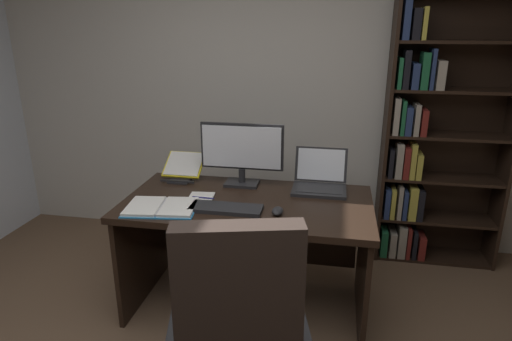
{
  "coord_description": "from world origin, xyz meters",
  "views": [
    {
      "loc": [
        0.49,
        -1.26,
        1.77
      ],
      "look_at": [
        0.05,
        1.1,
        0.97
      ],
      "focal_mm": 30.47,
      "sensor_mm": 36.0,
      "label": 1
    }
  ],
  "objects_px": {
    "reading_stand_with_book": "(183,167)",
    "pen": "(203,198)",
    "computer_mouse": "(277,211)",
    "keyboard": "(226,208)",
    "notepad": "(200,199)",
    "bookshelf": "(430,142)",
    "desk": "(250,226)",
    "laptop": "(320,181)",
    "monitor": "(242,153)",
    "open_binder": "(161,207)"
  },
  "relations": [
    {
      "from": "reading_stand_with_book",
      "to": "notepad",
      "type": "bearing_deg",
      "value": -57.26
    },
    {
      "from": "computer_mouse",
      "to": "desk",
      "type": "bearing_deg",
      "value": 130.28
    },
    {
      "from": "laptop",
      "to": "open_binder",
      "type": "xyz_separation_m",
      "value": [
        -0.89,
        -0.5,
        -0.04
      ]
    },
    {
      "from": "desk",
      "to": "computer_mouse",
      "type": "bearing_deg",
      "value": -49.72
    },
    {
      "from": "laptop",
      "to": "keyboard",
      "type": "relative_size",
      "value": 0.82
    },
    {
      "from": "bookshelf",
      "to": "laptop",
      "type": "distance_m",
      "value": 1.01
    },
    {
      "from": "desk",
      "to": "computer_mouse",
      "type": "xyz_separation_m",
      "value": [
        0.21,
        -0.25,
        0.23
      ]
    },
    {
      "from": "monitor",
      "to": "notepad",
      "type": "bearing_deg",
      "value": -122.36
    },
    {
      "from": "computer_mouse",
      "to": "pen",
      "type": "distance_m",
      "value": 0.49
    },
    {
      "from": "open_binder",
      "to": "keyboard",
      "type": "bearing_deg",
      "value": 0.25
    },
    {
      "from": "desk",
      "to": "bookshelf",
      "type": "height_order",
      "value": "bookshelf"
    },
    {
      "from": "bookshelf",
      "to": "keyboard",
      "type": "height_order",
      "value": "bookshelf"
    },
    {
      "from": "open_binder",
      "to": "bookshelf",
      "type": "bearing_deg",
      "value": 26.53
    },
    {
      "from": "bookshelf",
      "to": "reading_stand_with_book",
      "type": "distance_m",
      "value": 1.83
    },
    {
      "from": "pen",
      "to": "desk",
      "type": "bearing_deg",
      "value": 23.09
    },
    {
      "from": "desk",
      "to": "monitor",
      "type": "bearing_deg",
      "value": 115.27
    },
    {
      "from": "bookshelf",
      "to": "reading_stand_with_book",
      "type": "bearing_deg",
      "value": -161.62
    },
    {
      "from": "bookshelf",
      "to": "laptop",
      "type": "xyz_separation_m",
      "value": [
        -0.78,
        -0.62,
        -0.14
      ]
    },
    {
      "from": "open_binder",
      "to": "pen",
      "type": "bearing_deg",
      "value": 34.92
    },
    {
      "from": "bookshelf",
      "to": "keyboard",
      "type": "bearing_deg",
      "value": -140.41
    },
    {
      "from": "keyboard",
      "to": "notepad",
      "type": "bearing_deg",
      "value": 146.36
    },
    {
      "from": "bookshelf",
      "to": "notepad",
      "type": "distance_m",
      "value": 1.78
    },
    {
      "from": "monitor",
      "to": "computer_mouse",
      "type": "relative_size",
      "value": 5.3
    },
    {
      "from": "laptop",
      "to": "reading_stand_with_book",
      "type": "xyz_separation_m",
      "value": [
        -0.95,
        0.05,
        0.02
      ]
    },
    {
      "from": "monitor",
      "to": "notepad",
      "type": "height_order",
      "value": "monitor"
    },
    {
      "from": "pen",
      "to": "bookshelf",
      "type": "bearing_deg",
      "value": 32.59
    },
    {
      "from": "bookshelf",
      "to": "reading_stand_with_book",
      "type": "relative_size",
      "value": 7.49
    },
    {
      "from": "laptop",
      "to": "pen",
      "type": "bearing_deg",
      "value": -155.31
    },
    {
      "from": "monitor",
      "to": "reading_stand_with_book",
      "type": "bearing_deg",
      "value": 172.44
    },
    {
      "from": "reading_stand_with_book",
      "to": "pen",
      "type": "height_order",
      "value": "reading_stand_with_book"
    },
    {
      "from": "computer_mouse",
      "to": "keyboard",
      "type": "bearing_deg",
      "value": 180.0
    },
    {
      "from": "laptop",
      "to": "computer_mouse",
      "type": "distance_m",
      "value": 0.5
    },
    {
      "from": "computer_mouse",
      "to": "laptop",
      "type": "bearing_deg",
      "value": 64.37
    },
    {
      "from": "bookshelf",
      "to": "open_binder",
      "type": "bearing_deg",
      "value": -146.13
    },
    {
      "from": "computer_mouse",
      "to": "reading_stand_with_book",
      "type": "height_order",
      "value": "reading_stand_with_book"
    },
    {
      "from": "monitor",
      "to": "laptop",
      "type": "relative_size",
      "value": 1.61
    },
    {
      "from": "laptop",
      "to": "desk",
      "type": "bearing_deg",
      "value": -154.31
    },
    {
      "from": "keyboard",
      "to": "pen",
      "type": "distance_m",
      "value": 0.22
    },
    {
      "from": "bookshelf",
      "to": "pen",
      "type": "height_order",
      "value": "bookshelf"
    },
    {
      "from": "keyboard",
      "to": "pen",
      "type": "bearing_deg",
      "value": 143.47
    },
    {
      "from": "keyboard",
      "to": "open_binder",
      "type": "bearing_deg",
      "value": -172.41
    },
    {
      "from": "monitor",
      "to": "open_binder",
      "type": "distance_m",
      "value": 0.65
    },
    {
      "from": "notepad",
      "to": "monitor",
      "type": "bearing_deg",
      "value": 57.64
    },
    {
      "from": "desk",
      "to": "notepad",
      "type": "xyz_separation_m",
      "value": [
        -0.29,
        -0.11,
        0.21
      ]
    },
    {
      "from": "desk",
      "to": "pen",
      "type": "relative_size",
      "value": 10.76
    },
    {
      "from": "computer_mouse",
      "to": "notepad",
      "type": "relative_size",
      "value": 0.5
    },
    {
      "from": "keyboard",
      "to": "notepad",
      "type": "distance_m",
      "value": 0.24
    },
    {
      "from": "computer_mouse",
      "to": "open_binder",
      "type": "distance_m",
      "value": 0.68
    },
    {
      "from": "open_binder",
      "to": "pen",
      "type": "xyz_separation_m",
      "value": [
        0.2,
        0.18,
        0.0
      ]
    },
    {
      "from": "laptop",
      "to": "keyboard",
      "type": "height_order",
      "value": "laptop"
    }
  ]
}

